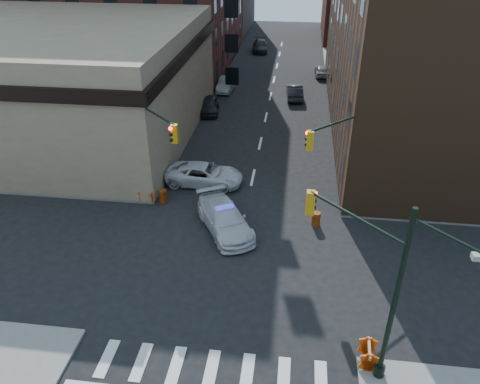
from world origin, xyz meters
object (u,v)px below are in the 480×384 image
(barrel_bank, at_px, (163,196))
(barricade_se_a, at_px, (368,354))
(parked_car_wnear, at_px, (209,105))
(barricade_nw_a, at_px, (147,195))
(police_car, at_px, (225,219))
(barrel_road, at_px, (316,219))
(pedestrian_a, at_px, (148,185))
(pickup, at_px, (204,174))
(parked_car_enear, at_px, (295,92))
(pedestrian_b, at_px, (92,175))
(parked_car_wfar, at_px, (226,84))

(barrel_bank, distance_m, barricade_se_a, 16.58)
(parked_car_wnear, relative_size, barricade_nw_a, 3.87)
(police_car, height_order, barrel_road, police_car)
(pedestrian_a, relative_size, barrel_road, 2.15)
(barricade_se_a, bearing_deg, pickup, 37.22)
(barricade_nw_a, bearing_deg, parked_car_enear, 77.64)
(parked_car_enear, bearing_deg, barricade_se_a, 92.09)
(barrel_road, bearing_deg, barrel_bank, 171.75)
(police_car, distance_m, pickup, 5.85)
(parked_car_wnear, height_order, barrel_road, parked_car_wnear)
(parked_car_wnear, xyz_separation_m, barrel_bank, (0.00, -16.69, -0.28))
(pedestrian_b, bearing_deg, barrel_road, 1.83)
(parked_car_wnear, bearing_deg, barricade_nw_a, -101.09)
(pedestrian_b, distance_m, barricade_se_a, 21.26)
(pickup, distance_m, parked_car_enear, 19.90)
(parked_car_enear, bearing_deg, pedestrian_a, 62.89)
(pedestrian_a, relative_size, barrel_bank, 2.14)
(police_car, relative_size, barricade_nw_a, 4.91)
(parked_car_wnear, distance_m, barrel_bank, 16.69)
(barricade_se_a, distance_m, barricade_nw_a, 17.22)
(pedestrian_a, bearing_deg, police_car, 3.46)
(barricade_se_a, xyz_separation_m, barricade_nw_a, (-12.90, 11.40, -0.02))
(police_car, bearing_deg, barricade_nw_a, 127.23)
(pickup, bearing_deg, barricade_nw_a, 135.49)
(parked_car_wnear, bearing_deg, pickup, -88.56)
(barrel_bank, bearing_deg, barrel_road, -8.25)
(police_car, relative_size, parked_car_wfar, 1.27)
(barricade_se_a, bearing_deg, pedestrian_b, 56.83)
(pickup, xyz_separation_m, parked_car_enear, (5.77, 19.04, -0.01))
(pedestrian_b, relative_size, barrel_road, 2.10)
(parked_car_enear, bearing_deg, barrel_road, 90.13)
(parked_car_wfar, bearing_deg, pickup, -82.63)
(parked_car_wfar, distance_m, barricade_se_a, 36.83)
(parked_car_wfar, distance_m, parked_car_enear, 7.57)
(parked_car_wnear, xyz_separation_m, parked_car_enear, (8.00, 5.15, -0.00))
(parked_car_wfar, xyz_separation_m, barrel_bank, (-0.61, -23.50, -0.26))
(pickup, distance_m, pedestrian_a, 4.20)
(pickup, height_order, pedestrian_a, pedestrian_a)
(parked_car_wnear, distance_m, parked_car_enear, 9.52)
(pickup, height_order, barricade_se_a, pickup)
(barricade_nw_a, bearing_deg, barrel_bank, 18.47)
(barricade_se_a, bearing_deg, pedestrian_a, 51.04)
(police_car, distance_m, barrel_road, 5.53)
(pickup, relative_size, barrel_road, 5.91)
(police_car, relative_size, parked_car_enear, 1.23)
(pickup, height_order, barrel_bank, pickup)
(barrel_bank, bearing_deg, parked_car_wnear, 90.00)
(parked_car_wnear, height_order, pedestrian_b, pedestrian_b)
(police_car, height_order, parked_car_enear, police_car)
(pedestrian_b, bearing_deg, parked_car_enear, 68.79)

